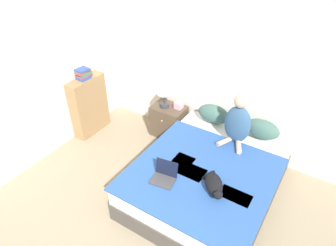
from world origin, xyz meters
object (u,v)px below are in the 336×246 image
tissue_box (179,105)px  table_lamp (165,90)px  person_sitting (238,123)px  book_stack_top (83,74)px  pillow_far (262,129)px  cat_tabby (214,185)px  bed (208,178)px  nightstand (169,121)px  laptop_open (164,176)px  pillow_near (214,114)px  bookshelf (89,106)px

tissue_box → table_lamp: bearing=-158.1°
person_sitting → book_stack_top: (-2.45, -0.38, 0.26)m
pillow_far → cat_tabby: size_ratio=1.09×
pillow_far → table_lamp: bearing=-177.2°
bed → table_lamp: table_lamp is taller
nightstand → book_stack_top: bearing=-152.9°
laptop_open → book_stack_top: size_ratio=1.28×
cat_tabby → tissue_box: size_ratio=3.27×
tissue_box → book_stack_top: (-1.36, -0.68, 0.49)m
pillow_far → book_stack_top: (-2.73, -0.67, 0.43)m
bed → tissue_box: size_ratio=15.06×
pillow_near → person_sitting: person_sitting is taller
table_lamp → cat_tabby: bearing=-39.9°
pillow_near → cat_tabby: pillow_near is taller
bookshelf → cat_tabby: bearing=-13.6°
pillow_far → laptop_open: 1.61m
pillow_far → cat_tabby: 1.30m
book_stack_top → laptop_open: bearing=-21.0°
person_sitting → tissue_box: (-1.10, 0.29, -0.23)m
cat_tabby → nightstand: bearing=-170.8°
bed → book_stack_top: book_stack_top is taller
bed → bookshelf: bearing=174.1°
bed → pillow_far: (0.37, 0.91, 0.40)m
table_lamp → tissue_box: bearing=21.9°
cat_tabby → bookshelf: 2.66m
bed → tissue_box: (-1.00, 0.92, 0.35)m
table_lamp → person_sitting: bearing=-9.0°
pillow_near → bookshelf: bearing=-161.4°
cat_tabby → nightstand: (-1.39, 1.24, -0.34)m
tissue_box → cat_tabby: bearing=-46.5°
person_sitting → cat_tabby: (0.14, -1.01, -0.22)m
tissue_box → bookshelf: (-1.35, -0.67, -0.10)m
pillow_far → person_sitting: 0.43m
bed → cat_tabby: cat_tabby is taller
pillow_near → nightstand: pillow_near is taller
laptop_open → bookshelf: (-2.00, 0.77, -0.06)m
person_sitting → table_lamp: (-1.31, 0.21, 0.02)m
pillow_far → person_sitting: (-0.27, -0.28, 0.18)m
laptop_open → person_sitting: bearing=61.1°
table_lamp → tissue_box: table_lamp is taller
laptop_open → nightstand: 1.63m
person_sitting → cat_tabby: person_sitting is taller
pillow_near → book_stack_top: book_stack_top is taller
cat_tabby → nightstand: 1.89m
table_lamp → bookshelf: bookshelf is taller
bed → tissue_box: tissue_box is taller
pillow_near → cat_tabby: bearing=-64.7°
table_lamp → book_stack_top: size_ratio=1.81×
pillow_far → cat_tabby: pillow_far is taller
bed → bookshelf: 2.37m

